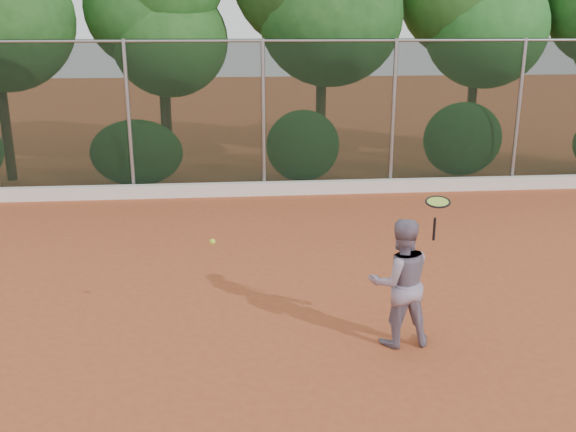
{
  "coord_description": "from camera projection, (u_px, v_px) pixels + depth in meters",
  "views": [
    {
      "loc": [
        -0.8,
        -7.54,
        3.86
      ],
      "look_at": [
        0.0,
        1.0,
        1.25
      ],
      "focal_mm": 40.0,
      "sensor_mm": 36.0,
      "label": 1
    }
  ],
  "objects": [
    {
      "name": "ground",
      "position": [
        295.0,
        330.0,
        8.38
      ],
      "size": [
        80.0,
        80.0,
        0.0
      ],
      "primitive_type": "plane",
      "color": "#AB4D28",
      "rests_on": "ground"
    },
    {
      "name": "concrete_curb",
      "position": [
        265.0,
        189.0,
        14.83
      ],
      "size": [
        24.0,
        0.2,
        0.3
      ],
      "primitive_type": "cube",
      "color": "silver",
      "rests_on": "ground"
    },
    {
      "name": "tennis_player",
      "position": [
        400.0,
        282.0,
        7.81
      ],
      "size": [
        0.83,
        0.66,
        1.63
      ],
      "primitive_type": "imported",
      "rotation": [
        0.0,
        0.0,
        3.2
      ],
      "color": "gray",
      "rests_on": "ground"
    },
    {
      "name": "chainlink_fence",
      "position": [
        263.0,
        114.0,
        14.5
      ],
      "size": [
        24.09,
        0.09,
        3.5
      ],
      "color": "black",
      "rests_on": "ground"
    },
    {
      "name": "tennis_racket",
      "position": [
        437.0,
        205.0,
        7.42
      ],
      "size": [
        0.37,
        0.37,
        0.54
      ],
      "color": "black",
      "rests_on": "ground"
    },
    {
      "name": "tennis_ball_in_flight",
      "position": [
        212.0,
        242.0,
        7.6
      ],
      "size": [
        0.07,
        0.07,
        0.07
      ],
      "color": "#C5E734",
      "rests_on": "ground"
    }
  ]
}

